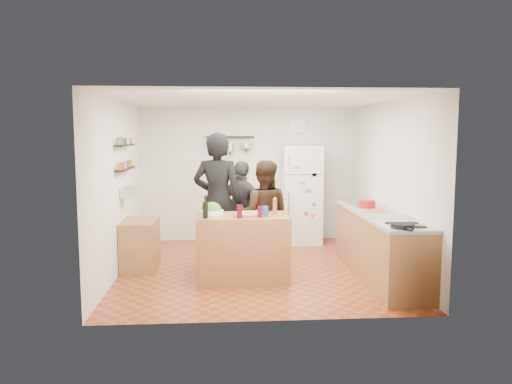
{
  "coord_description": "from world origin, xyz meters",
  "views": [
    {
      "loc": [
        -0.52,
        -7.29,
        2.03
      ],
      "look_at": [
        0.0,
        0.1,
        1.15
      ],
      "focal_mm": 35.0,
      "sensor_mm": 36.0,
      "label": 1
    }
  ],
  "objects": [
    {
      "name": "red_bowl",
      "position": [
        1.65,
        -0.05,
        0.97
      ],
      "size": [
        0.26,
        0.26,
        0.11
      ],
      "primitive_type": "cylinder",
      "color": "#9D1912",
      "rests_on": "counter_run"
    },
    {
      "name": "room_shell",
      "position": [
        0.0,
        0.39,
        1.25
      ],
      "size": [
        4.2,
        4.2,
        4.2
      ],
      "color": "brown",
      "rests_on": "ground"
    },
    {
      "name": "salad_bowl",
      "position": [
        -0.65,
        -0.5,
        0.94
      ],
      "size": [
        0.32,
        0.32,
        0.06
      ],
      "primitive_type": "cylinder",
      "color": "white",
      "rests_on": "prep_island"
    },
    {
      "name": "wine_glass_far",
      "position": [
        -0.01,
        -0.75,
        0.99
      ],
      "size": [
        0.06,
        0.06,
        0.15
      ],
      "primitive_type": "cylinder",
      "color": "#550715",
      "rests_on": "prep_island"
    },
    {
      "name": "person_left",
      "position": [
        -0.57,
        0.04,
        1.02
      ],
      "size": [
        0.84,
        0.66,
        2.04
      ],
      "primitive_type": "imported",
      "rotation": [
        0.0,
        0.0,
        2.89
      ],
      "color": "black",
      "rests_on": "floor"
    },
    {
      "name": "spice_shelf_upper",
      "position": [
        -1.93,
        0.2,
        1.85
      ],
      "size": [
        0.12,
        1.0,
        0.02
      ],
      "primitive_type": "cube",
      "color": "black",
      "rests_on": "left_wall"
    },
    {
      "name": "pot_rack",
      "position": [
        -0.35,
        2.0,
        1.95
      ],
      "size": [
        0.9,
        0.04,
        0.04
      ],
      "primitive_type": "cube",
      "color": "black",
      "rests_on": "back_wall"
    },
    {
      "name": "side_table",
      "position": [
        -1.74,
        0.15,
        0.36
      ],
      "size": [
        0.5,
        0.8,
        0.73
      ],
      "primitive_type": "cube",
      "color": "olive",
      "rests_on": "floor"
    },
    {
      "name": "pepper_mill",
      "position": [
        0.22,
        -0.5,
        1.0
      ],
      "size": [
        0.06,
        0.06,
        0.18
      ],
      "primitive_type": "cylinder",
      "color": "brown",
      "rests_on": "prep_island"
    },
    {
      "name": "pizza",
      "position": [
        -0.15,
        -0.57,
        0.94
      ],
      "size": [
        0.34,
        0.34,
        0.02
      ],
      "primitive_type": "cylinder",
      "color": "#CDAE87",
      "rests_on": "pizza_board"
    },
    {
      "name": "wall_clock",
      "position": [
        0.95,
        2.08,
        2.15
      ],
      "size": [
        0.3,
        0.03,
        0.3
      ],
      "primitive_type": "cylinder",
      "rotation": [
        1.57,
        0.0,
        0.0
      ],
      "color": "silver",
      "rests_on": "back_wall"
    },
    {
      "name": "wine_bottle",
      "position": [
        -0.73,
        -0.77,
        1.02
      ],
      "size": [
        0.07,
        0.07,
        0.21
      ],
      "primitive_type": "cylinder",
      "color": "black",
      "rests_on": "prep_island"
    },
    {
      "name": "skillet",
      "position": [
        1.6,
        -1.66,
        0.95
      ],
      "size": [
        0.28,
        0.28,
        0.05
      ],
      "primitive_type": "cylinder",
      "color": "black",
      "rests_on": "stove_top"
    },
    {
      "name": "spice_shelf_lower",
      "position": [
        -1.93,
        0.2,
        1.5
      ],
      "size": [
        0.12,
        1.0,
        0.02
      ],
      "primitive_type": "cube",
      "color": "black",
      "rests_on": "left_wall"
    },
    {
      "name": "cutting_board",
      "position": [
        1.7,
        -0.39,
        0.91
      ],
      "size": [
        0.3,
        0.4,
        0.02
      ],
      "primitive_type": "cube",
      "color": "#985F37",
      "rests_on": "counter_run"
    },
    {
      "name": "pizza_board",
      "position": [
        -0.15,
        -0.57,
        0.92
      ],
      "size": [
        0.42,
        0.34,
        0.02
      ],
      "primitive_type": "cube",
      "color": "brown",
      "rests_on": "prep_island"
    },
    {
      "name": "wine_glass_near",
      "position": [
        -0.28,
        -0.79,
        1.0
      ],
      "size": [
        0.07,
        0.07,
        0.18
      ],
      "primitive_type": "cylinder",
      "color": "#500617",
      "rests_on": "prep_island"
    },
    {
      "name": "salt_canister",
      "position": [
        0.07,
        -0.67,
        0.98
      ],
      "size": [
        0.08,
        0.08,
        0.14
      ],
      "primitive_type": "cylinder",
      "color": "#194B8E",
      "rests_on": "prep_island"
    },
    {
      "name": "person_back",
      "position": [
        -0.19,
        0.45,
        0.8
      ],
      "size": [
        0.99,
        0.86,
        1.6
      ],
      "primitive_type": "imported",
      "rotation": [
        0.0,
        0.0,
        2.52
      ],
      "color": "#2C2A27",
      "rests_on": "floor"
    },
    {
      "name": "counter_run",
      "position": [
        1.7,
        -0.55,
        0.45
      ],
      "size": [
        0.63,
        2.63,
        0.9
      ],
      "primitive_type": "cube",
      "color": "#9E7042",
      "rests_on": "floor"
    },
    {
      "name": "sink",
      "position": [
        1.7,
        0.3,
        0.92
      ],
      "size": [
        0.5,
        0.8,
        0.03
      ],
      "primitive_type": "cube",
      "color": "silver",
      "rests_on": "counter_run"
    },
    {
      "name": "person_center",
      "position": [
        0.11,
        0.01,
        0.82
      ],
      "size": [
        0.89,
        0.75,
        1.63
      ],
      "primitive_type": "imported",
      "rotation": [
        0.0,
        0.0,
        2.96
      ],
      "color": "black",
      "rests_on": "floor"
    },
    {
      "name": "prep_island",
      "position": [
        -0.23,
        -0.55,
        0.46
      ],
      "size": [
        1.25,
        0.72,
        0.91
      ],
      "primitive_type": "cube",
      "color": "brown",
      "rests_on": "floor"
    },
    {
      "name": "fridge",
      "position": [
        0.95,
        1.75,
        0.9
      ],
      "size": [
        0.7,
        0.68,
        1.8
      ],
      "primitive_type": "cube",
      "color": "white",
      "rests_on": "floor"
    },
    {
      "name": "stove_top",
      "position": [
        1.7,
        -1.5,
        0.91
      ],
      "size": [
        0.6,
        0.62,
        0.02
      ],
      "primitive_type": "cube",
      "color": "white",
      "rests_on": "counter_run"
    },
    {
      "name": "produce_basket",
      "position": [
        -1.9,
        0.2,
        1.15
      ],
      "size": [
        0.18,
        0.35,
        0.14
      ],
      "primitive_type": "cube",
      "color": "silver",
      "rests_on": "left_wall"
    }
  ]
}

